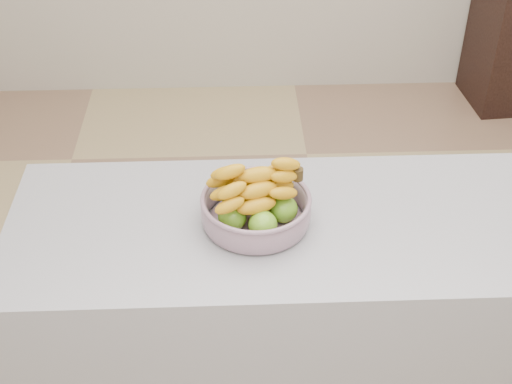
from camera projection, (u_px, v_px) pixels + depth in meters
ground at (338, 329)px, 2.78m from camera, size 4.00×4.00×0.00m
counter at (367, 335)px, 2.16m from camera, size 2.00×0.60×0.90m
fruit_bowl at (256, 206)px, 1.85m from camera, size 0.29×0.29×0.17m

